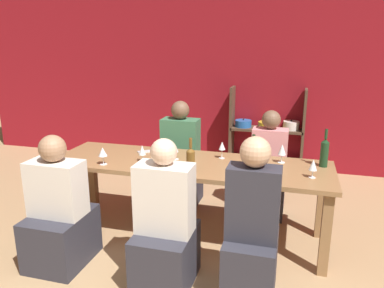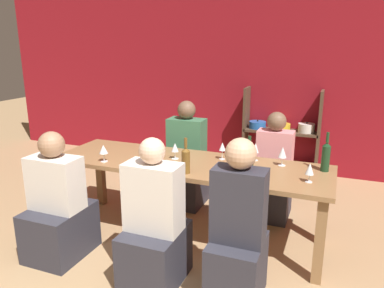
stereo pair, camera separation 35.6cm
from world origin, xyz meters
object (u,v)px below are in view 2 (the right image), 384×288
object	(u,v)px
wine_glass_red_c	(283,153)
person_far_b	(187,167)
wine_bottle_amber	(326,156)
person_far_a	(273,179)
person_near_b	(154,232)
person_near_c	(238,242)
person_near_a	(58,212)
shelf_unit	(281,144)
wine_glass_white_a	(142,149)
wine_glass_white_b	(103,150)
wine_glass_red_b	(249,156)
wine_glass_empty_c	(255,148)
wine_bottle_green	(249,160)
wine_bottle_dark	(186,160)
dining_table	(188,171)
cell_phone	(148,150)
wine_glass_red_a	(175,148)
wine_glass_empty_b	(310,169)
wine_glass_empty_a	(222,147)

from	to	relation	value
wine_glass_red_c	person_far_b	distance (m)	1.32
wine_bottle_amber	person_far_a	world-z (taller)	person_far_a
person_near_b	person_near_c	world-z (taller)	person_near_c
wine_bottle_amber	person_near_a	world-z (taller)	person_near_a
wine_glass_red_c	person_near_c	bearing A→B (deg)	-98.86
shelf_unit	wine_glass_white_a	xyz separation A→B (m)	(-0.98, -2.23, 0.42)
wine_glass_white_a	wine_glass_white_b	bearing A→B (deg)	-150.45
wine_glass_red_b	wine_glass_empty_c	distance (m)	0.22
wine_glass_red_c	wine_bottle_green	bearing A→B (deg)	-123.66
wine_glass_red_b	wine_glass_red_c	size ratio (longest dim) A/B	0.88
wine_bottle_amber	wine_glass_red_b	distance (m)	0.66
person_far_b	wine_bottle_dark	bearing A→B (deg)	111.99
shelf_unit	wine_glass_white_b	distance (m)	2.77
wine_bottle_green	shelf_unit	bearing A→B (deg)	91.35
dining_table	wine_bottle_dark	size ratio (longest dim) A/B	8.42
cell_phone	person_near_b	distance (m)	1.17
wine_bottle_dark	wine_glass_red_a	xyz separation A→B (m)	(-0.25, 0.33, -0.01)
cell_phone	person_near_a	distance (m)	1.08
wine_bottle_dark	person_near_a	distance (m)	1.22
shelf_unit	wine_glass_red_b	xyz separation A→B (m)	(0.02, -2.07, 0.43)
wine_glass_red_b	person_near_c	bearing A→B (deg)	-81.63
wine_glass_red_b	wine_glass_white_b	world-z (taller)	wine_glass_white_b
dining_table	wine_bottle_dark	distance (m)	0.37
wine_glass_empty_b	person_near_c	world-z (taller)	person_near_c
person_far_a	person_near_c	bearing A→B (deg)	89.82
dining_table	wine_glass_red_c	world-z (taller)	wine_glass_red_c
wine_bottle_green	cell_phone	world-z (taller)	wine_bottle_green
wine_glass_empty_b	person_near_a	distance (m)	2.17
wine_glass_white_a	person_far_a	size ratio (longest dim) A/B	0.14
person_near_b	wine_glass_red_a	bearing A→B (deg)	102.82
wine_bottle_amber	wine_glass_empty_a	bearing A→B (deg)	-179.51
shelf_unit	wine_glass_empty_c	xyz separation A→B (m)	(0.02, -1.85, 0.44)
wine_glass_red_c	wine_glass_white_a	bearing A→B (deg)	-165.82
wine_bottle_amber	person_near_b	distance (m)	1.60
wine_bottle_amber	wine_glass_empty_b	size ratio (longest dim) A/B	2.18
wine_glass_red_b	wine_glass_empty_c	xyz separation A→B (m)	(0.01, 0.22, 0.01)
wine_glass_white_a	wine_glass_empty_c	distance (m)	1.07
wine_glass_empty_a	person_near_a	size ratio (longest dim) A/B	0.15
wine_glass_white_a	person_near_b	bearing A→B (deg)	-55.57
wine_glass_red_b	wine_glass_white_b	distance (m)	1.35
wine_glass_white_a	person_near_a	distance (m)	0.93
wine_glass_empty_c	person_near_a	distance (m)	1.88
wine_glass_red_c	wine_glass_empty_c	world-z (taller)	wine_glass_red_c
wine_glass_red_b	wine_glass_empty_c	size ratio (longest dim) A/B	0.90
shelf_unit	wine_glass_empty_b	size ratio (longest dim) A/B	7.67
shelf_unit	wine_glass_empty_c	world-z (taller)	shelf_unit
wine_bottle_green	person_far_b	size ratio (longest dim) A/B	0.28
wine_bottle_dark	wine_glass_white_b	world-z (taller)	wine_bottle_dark
wine_glass_empty_b	shelf_unit	bearing A→B (deg)	103.66
wine_glass_white_a	person_near_b	size ratio (longest dim) A/B	0.14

